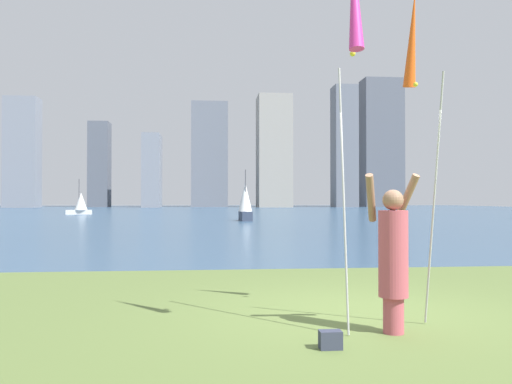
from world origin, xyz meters
TOP-DOWN VIEW (x-y plane):
  - ground at (0.00, 50.95)m, footprint 120.00×138.00m
  - person at (0.07, -1.03)m, footprint 0.66×0.48m
  - kite_flag_left at (-0.46, -1.34)m, footprint 0.16×0.80m
  - kite_flag_right at (0.60, -0.33)m, footprint 0.16×1.07m
  - bag at (-0.77, -1.56)m, footprint 0.22×0.14m
  - sailboat_2 at (0.66, 29.25)m, footprint 1.04×1.98m
  - sailboat_3 at (-14.57, 46.08)m, footprint 2.54×1.41m
  - skyline_tower_0 at (-36.02, 91.81)m, footprint 5.92×4.00m
  - skyline_tower_1 at (-22.94, 96.15)m, footprint 3.86×4.02m
  - skyline_tower_2 at (-12.35, 91.53)m, footprint 3.24×6.67m
  - skyline_tower_3 at (-1.54, 96.01)m, footprint 7.12×5.57m
  - skyline_tower_4 at (10.87, 91.91)m, footprint 6.41×6.67m
  - skyline_tower_5 at (24.59, 91.27)m, footprint 4.42×4.76m
  - skyline_tower_6 at (33.45, 95.27)m, footprint 7.98×5.03m

SIDE VIEW (x-z plane):
  - ground at x=0.00m, z-range -0.12..0.00m
  - bag at x=-0.77m, z-range 0.00..0.18m
  - person at x=0.07m, z-range -0.02..1.77m
  - sailboat_3 at x=-14.57m, z-range -0.71..2.84m
  - sailboat_2 at x=0.66m, z-range -0.53..3.04m
  - kite_flag_right at x=0.60m, z-range 1.37..5.51m
  - kite_flag_left at x=-0.46m, z-range 1.41..5.68m
  - skyline_tower_2 at x=-12.35m, z-range 0.00..13.71m
  - skyline_tower_1 at x=-22.94m, z-range 0.00..16.59m
  - skyline_tower_0 at x=-36.02m, z-range 0.00..20.30m
  - skyline_tower_3 at x=-1.54m, z-range 0.00..20.65m
  - skyline_tower_4 at x=10.87m, z-range 0.00..21.47m
  - skyline_tower_5 at x=24.59m, z-range 0.00..23.54m
  - skyline_tower_6 at x=33.45m, z-range 0.00..25.96m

